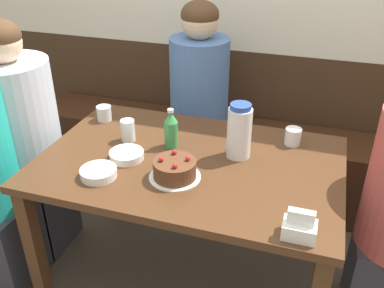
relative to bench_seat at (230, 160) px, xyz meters
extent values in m
plane|color=#4C4238|center=(0.00, -0.83, -0.24)|extent=(12.00, 12.00, 0.00)
cube|color=#3D2819|center=(0.00, 0.22, 0.21)|extent=(4.80, 0.04, 0.90)
cube|color=#381E11|center=(0.00, 0.00, 0.00)|extent=(2.60, 0.38, 0.48)
cube|color=#4C2D19|center=(0.00, -0.83, 0.47)|extent=(1.29, 0.84, 0.03)
cube|color=#4C2D19|center=(-0.59, -1.20, 0.11)|extent=(0.06, 0.06, 0.69)
cube|color=#4C2D19|center=(-0.59, -0.46, 0.11)|extent=(0.06, 0.06, 0.69)
cube|color=#4C2D19|center=(0.59, -0.46, 0.11)|extent=(0.06, 0.06, 0.69)
cylinder|color=white|center=(-0.01, -0.98, 0.49)|extent=(0.21, 0.21, 0.01)
cylinder|color=#56331E|center=(-0.01, -0.98, 0.53)|extent=(0.17, 0.17, 0.07)
sphere|color=red|center=(0.04, -0.96, 0.57)|extent=(0.02, 0.02, 0.02)
sphere|color=red|center=(-0.03, -0.93, 0.57)|extent=(0.02, 0.02, 0.02)
sphere|color=red|center=(-0.06, -1.00, 0.57)|extent=(0.02, 0.02, 0.02)
sphere|color=red|center=(0.01, -1.03, 0.57)|extent=(0.02, 0.02, 0.02)
cylinder|color=white|center=(0.19, -0.73, 0.60)|extent=(0.10, 0.10, 0.22)
cylinder|color=#28479E|center=(0.19, -0.73, 0.72)|extent=(0.09, 0.09, 0.02)
cylinder|color=#388E4C|center=(-0.12, -0.74, 0.55)|extent=(0.06, 0.06, 0.12)
cone|color=#388E4C|center=(-0.12, -0.74, 0.63)|extent=(0.06, 0.06, 0.05)
cylinder|color=silver|center=(-0.12, -0.74, 0.66)|extent=(0.03, 0.03, 0.01)
cube|color=white|center=(0.49, -1.18, 0.51)|extent=(0.11, 0.08, 0.05)
cube|color=white|center=(0.49, -1.18, 0.57)|extent=(0.09, 0.03, 0.05)
cylinder|color=white|center=(-0.26, -0.90, 0.50)|extent=(0.15, 0.15, 0.03)
cylinder|color=white|center=(-0.31, -1.07, 0.50)|extent=(0.15, 0.15, 0.04)
cylinder|color=silver|center=(-0.53, -0.59, 0.52)|extent=(0.07, 0.07, 0.08)
cylinder|color=silver|center=(-0.32, -0.75, 0.54)|extent=(0.06, 0.06, 0.10)
cylinder|color=silver|center=(0.40, -0.55, 0.53)|extent=(0.07, 0.07, 0.08)
cube|color=#33333D|center=(-0.90, -0.79, -0.01)|extent=(0.34, 0.30, 0.45)
cylinder|color=silver|center=(-0.90, -0.79, 0.52)|extent=(0.39, 0.39, 0.61)
sphere|color=beige|center=(-0.90, -0.79, 0.91)|extent=(0.19, 0.19, 0.19)
cube|color=#33333D|center=(-0.90, -1.08, -0.01)|extent=(0.34, 0.30, 0.45)
cube|color=#33333D|center=(-0.17, -0.15, -0.01)|extent=(0.30, 0.34, 0.45)
cylinder|color=#4C70AD|center=(-0.17, -0.15, 0.52)|extent=(0.33, 0.33, 0.61)
sphere|color=beige|center=(-0.17, -0.15, 0.91)|extent=(0.20, 0.20, 0.20)
ellipsoid|color=#4C331E|center=(-0.17, -0.15, 0.95)|extent=(0.20, 0.20, 0.15)
camera|label=1|loc=(0.49, -2.32, 1.44)|focal=40.00mm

